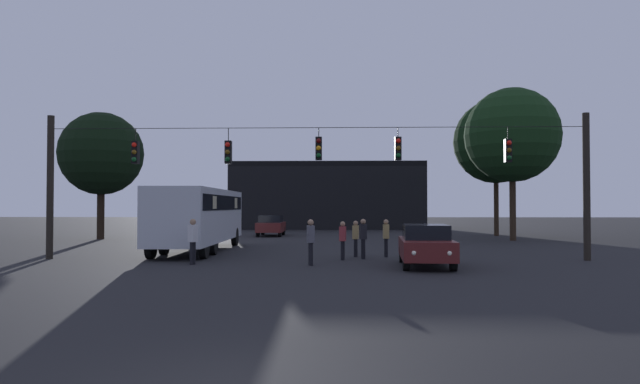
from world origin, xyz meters
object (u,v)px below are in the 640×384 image
Objects in this scene: pedestrian_crossing_center at (363,236)px; pedestrian_far_side at (311,239)px; tree_right_far at (101,154)px; pedestrian_crossing_left at (386,236)px; pedestrian_near_bus at (343,238)px; car_near_right at (426,245)px; city_bus at (200,213)px; tree_left_silhouette at (496,142)px; pedestrian_crossing_right at (193,239)px; car_far_left at (271,225)px; pedestrian_trailing at (356,237)px; tree_behind_building at (512,135)px.

pedestrian_far_side reaches higher than pedestrian_crossing_center.
tree_right_far is (-14.78, 16.47, 4.72)m from pedestrian_far_side.
pedestrian_crossing_left reaches higher than pedestrian_near_bus.
pedestrian_near_bus is (-3.01, 2.39, 0.09)m from car_near_right.
city_bus is 1.09× the size of tree_left_silhouette.
pedestrian_crossing_right is 4.46m from pedestrian_far_side.
pedestrian_crossing_right reaches higher than car_far_left.
tree_behind_building reaches higher than pedestrian_trailing.
pedestrian_crossing_center is 3.36m from pedestrian_far_side.
pedestrian_crossing_right is at bearing -155.74° from pedestrian_crossing_left.
pedestrian_trailing is (6.23, 3.48, -0.10)m from pedestrian_crossing_right.
pedestrian_near_bus is 0.15× the size of tree_left_silhouette.
pedestrian_crossing_center is at bearing -74.50° from pedestrian_trailing.
car_near_right is 3.98m from pedestrian_crossing_left.
pedestrian_crossing_right is at bearing -136.79° from tree_behind_building.
pedestrian_far_side is 0.20× the size of tree_right_far.
car_near_right is at bearing -2.86° from pedestrian_far_side.
pedestrian_crossing_right is at bearing -91.38° from car_far_left.
car_far_left is 17.98m from tree_behind_building.
city_bus is at bearing -140.49° from tree_left_silhouette.
pedestrian_trailing is at bearing -130.57° from tree_behind_building.
pedestrian_crossing_left is at bearing 24.26° from pedestrian_crossing_right.
pedestrian_crossing_right is at bearing 177.28° from car_near_right.
pedestrian_far_side is (3.95, -21.10, 0.17)m from car_far_left.
city_bus is 24.57m from tree_left_silhouette.
tree_right_far is (-19.00, 16.68, 4.89)m from car_near_right.
car_far_left is at bearing 105.24° from pedestrian_near_bus.
car_near_right is 2.81× the size of pedestrian_near_bus.
car_near_right is 18.85m from tree_behind_building.
city_bus is 7.03× the size of pedestrian_near_bus.
pedestrian_crossing_left is 16.30m from tree_behind_building.
pedestrian_crossing_right reaches higher than pedestrian_near_bus.
pedestrian_crossing_left is 1.31m from pedestrian_trailing.
car_near_right is 0.45× the size of tree_behind_building.
pedestrian_crossing_center is (-1.02, -0.94, 0.03)m from pedestrian_crossing_left.
city_bus is at bearing -152.79° from tree_behind_building.
car_far_left is 2.53× the size of pedestrian_crossing_right.
pedestrian_crossing_left reaches higher than pedestrian_trailing.
car_far_left is at bearing -177.34° from tree_left_silhouette.
tree_behind_building reaches higher than pedestrian_far_side.
pedestrian_crossing_right is 6.00m from pedestrian_near_bus.
pedestrian_crossing_center is 0.20× the size of tree_right_far.
tree_behind_building is at bearing 52.43° from pedestrian_far_side.
pedestrian_crossing_center reaches higher than pedestrian_crossing_left.
car_far_left is 21.47m from pedestrian_far_side.
tree_behind_building is at bearing 53.37° from pedestrian_crossing_left.
pedestrian_crossing_center is 0.97× the size of pedestrian_crossing_right.
pedestrian_far_side is at bearing -48.08° from tree_right_far.
pedestrian_near_bus is 21.97m from tree_right_far.
tree_left_silhouette reaches higher than pedestrian_trailing.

